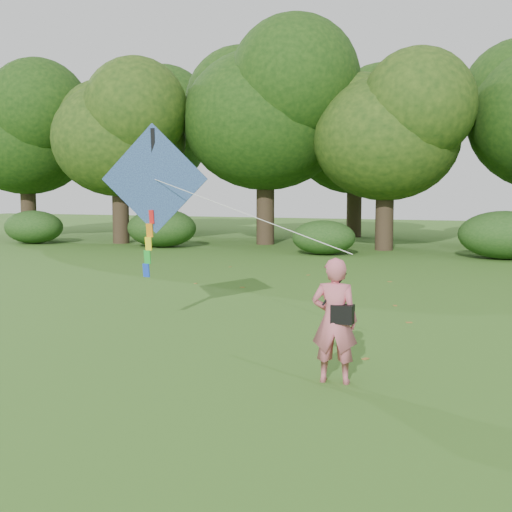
% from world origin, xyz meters
% --- Properties ---
extents(ground, '(100.00, 100.00, 0.00)m').
position_xyz_m(ground, '(0.00, 0.00, 0.00)').
color(ground, '#265114').
rests_on(ground, ground).
extents(man_kite_flyer, '(0.68, 0.49, 1.75)m').
position_xyz_m(man_kite_flyer, '(0.75, -0.09, 0.88)').
color(man_kite_flyer, '#CA5F6F').
rests_on(man_kite_flyer, ground).
extents(crossbody_bag, '(0.43, 0.20, 0.70)m').
position_xyz_m(crossbody_bag, '(0.86, -0.12, 0.99)').
color(crossbody_bag, black).
rests_on(crossbody_bag, ground).
extents(flying_kite, '(5.34, 2.46, 2.92)m').
position_xyz_m(flying_kite, '(-3.31, 2.08, 2.82)').
color(flying_kite, '#2850B0').
rests_on(flying_kite, ground).
extents(tree_line, '(54.70, 15.30, 9.48)m').
position_xyz_m(tree_line, '(1.67, 22.88, 5.60)').
color(tree_line, '#3A2D1E').
rests_on(tree_line, ground).
extents(shrub_band, '(39.15, 3.22, 1.88)m').
position_xyz_m(shrub_band, '(-0.72, 17.60, 0.86)').
color(shrub_band, '#264919').
rests_on(shrub_band, ground).
extents(fallen_leaves, '(11.39, 14.46, 0.01)m').
position_xyz_m(fallen_leaves, '(-1.38, 5.99, 0.01)').
color(fallen_leaves, brown).
rests_on(fallen_leaves, ground).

